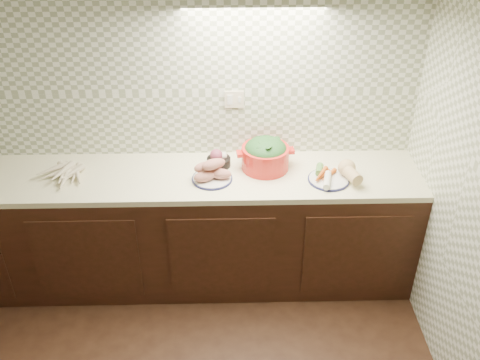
{
  "coord_description": "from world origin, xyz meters",
  "views": [
    {
      "loc": [
        0.51,
        -1.53,
        2.83
      ],
      "look_at": [
        0.58,
        1.25,
        1.02
      ],
      "focal_mm": 40.0,
      "sensor_mm": 36.0,
      "label": 1
    }
  ],
  "objects_px": {
    "onion_bowl": "(218,160)",
    "veg_plate": "(337,173)",
    "parsnip_pile": "(61,173)",
    "sweet_potato_plate": "(211,172)",
    "dutch_oven": "(265,154)"
  },
  "relations": [
    {
      "from": "onion_bowl",
      "to": "veg_plate",
      "type": "distance_m",
      "value": 0.81
    },
    {
      "from": "onion_bowl",
      "to": "veg_plate",
      "type": "bearing_deg",
      "value": -13.14
    },
    {
      "from": "parsnip_pile",
      "to": "sweet_potato_plate",
      "type": "bearing_deg",
      "value": -3.27
    },
    {
      "from": "parsnip_pile",
      "to": "onion_bowl",
      "type": "bearing_deg",
      "value": 6.18
    },
    {
      "from": "parsnip_pile",
      "to": "sweet_potato_plate",
      "type": "xyz_separation_m",
      "value": [
        1.0,
        -0.06,
        0.03
      ]
    },
    {
      "from": "sweet_potato_plate",
      "to": "parsnip_pile",
      "type": "bearing_deg",
      "value": 176.73
    },
    {
      "from": "dutch_oven",
      "to": "onion_bowl",
      "type": "bearing_deg",
      "value": 167.09
    },
    {
      "from": "veg_plate",
      "to": "sweet_potato_plate",
      "type": "bearing_deg",
      "value": 179.1
    },
    {
      "from": "parsnip_pile",
      "to": "dutch_oven",
      "type": "xyz_separation_m",
      "value": [
        1.37,
        0.07,
        0.08
      ]
    },
    {
      "from": "parsnip_pile",
      "to": "veg_plate",
      "type": "distance_m",
      "value": 1.84
    },
    {
      "from": "veg_plate",
      "to": "onion_bowl",
      "type": "bearing_deg",
      "value": 166.86
    },
    {
      "from": "parsnip_pile",
      "to": "onion_bowl",
      "type": "xyz_separation_m",
      "value": [
        1.05,
        0.11,
        0.02
      ]
    },
    {
      "from": "parsnip_pile",
      "to": "dutch_oven",
      "type": "relative_size",
      "value": 1.12
    },
    {
      "from": "sweet_potato_plate",
      "to": "veg_plate",
      "type": "relative_size",
      "value": 0.8
    },
    {
      "from": "sweet_potato_plate",
      "to": "veg_plate",
      "type": "distance_m",
      "value": 0.83
    }
  ]
}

